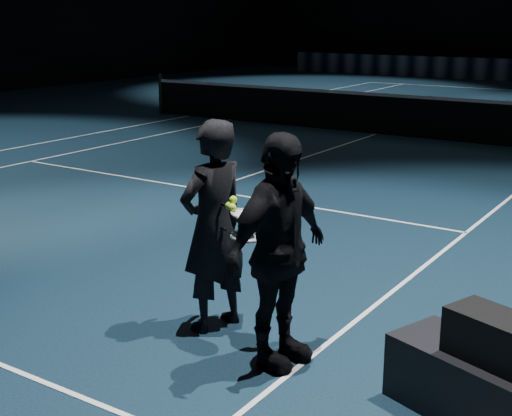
{
  "coord_description": "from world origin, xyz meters",
  "views": [
    {
      "loc": [
        6.6,
        -15.03,
        2.66
      ],
      "look_at": [
        3.63,
        -10.5,
        1.19
      ],
      "focal_mm": 50.0,
      "sensor_mm": 36.0,
      "label": 1
    }
  ],
  "objects_px": {
    "racket_bag": "(508,343)",
    "racket_lower": "(246,237)",
    "player_a": "(213,227)",
    "tennis_balls": "(232,204)",
    "player_bench": "(502,399)",
    "player_b": "(278,252)",
    "racket_upper": "(246,215)"
  },
  "relations": [
    {
      "from": "racket_bag",
      "to": "tennis_balls",
      "type": "xyz_separation_m",
      "value": [
        -2.3,
        0.22,
        0.53
      ]
    },
    {
      "from": "player_bench",
      "to": "racket_bag",
      "type": "distance_m",
      "value": 0.4
    },
    {
      "from": "player_a",
      "to": "racket_upper",
      "type": "relative_size",
      "value": 2.7
    },
    {
      "from": "racket_bag",
      "to": "tennis_balls",
      "type": "distance_m",
      "value": 2.37
    },
    {
      "from": "player_a",
      "to": "racket_lower",
      "type": "relative_size",
      "value": 2.7
    },
    {
      "from": "racket_bag",
      "to": "player_b",
      "type": "bearing_deg",
      "value": -161.13
    },
    {
      "from": "player_bench",
      "to": "racket_upper",
      "type": "xyz_separation_m",
      "value": [
        -2.16,
        0.21,
        0.87
      ]
    },
    {
      "from": "racket_lower",
      "to": "racket_upper",
      "type": "height_order",
      "value": "racket_upper"
    },
    {
      "from": "racket_lower",
      "to": "racket_upper",
      "type": "xyz_separation_m",
      "value": [
        -0.04,
        0.05,
        0.17
      ]
    },
    {
      "from": "player_bench",
      "to": "racket_lower",
      "type": "xyz_separation_m",
      "value": [
        -2.12,
        0.15,
        0.7
      ]
    },
    {
      "from": "racket_bag",
      "to": "tennis_balls",
      "type": "height_order",
      "value": "tennis_balls"
    },
    {
      "from": "racket_bag",
      "to": "player_bench",
      "type": "bearing_deg",
      "value": 0.0
    },
    {
      "from": "player_b",
      "to": "racket_lower",
      "type": "xyz_separation_m",
      "value": [
        -0.38,
        0.12,
        0.02
      ]
    },
    {
      "from": "player_bench",
      "to": "player_b",
      "type": "height_order",
      "value": "player_b"
    },
    {
      "from": "player_bench",
      "to": "racket_upper",
      "type": "distance_m",
      "value": 2.33
    },
    {
      "from": "player_bench",
      "to": "racket_lower",
      "type": "distance_m",
      "value": 2.24
    },
    {
      "from": "racket_bag",
      "to": "tennis_balls",
      "type": "relative_size",
      "value": 6.64
    },
    {
      "from": "racket_lower",
      "to": "racket_upper",
      "type": "distance_m",
      "value": 0.18
    },
    {
      "from": "player_bench",
      "to": "racket_upper",
      "type": "bearing_deg",
      "value": -165.62
    },
    {
      "from": "player_a",
      "to": "racket_lower",
      "type": "distance_m",
      "value": 0.45
    },
    {
      "from": "racket_lower",
      "to": "tennis_balls",
      "type": "distance_m",
      "value": 0.3
    },
    {
      "from": "racket_bag",
      "to": "racket_lower",
      "type": "distance_m",
      "value": 2.15
    },
    {
      "from": "player_a",
      "to": "tennis_balls",
      "type": "distance_m",
      "value": 0.35
    },
    {
      "from": "player_bench",
      "to": "racket_lower",
      "type": "height_order",
      "value": "racket_lower"
    },
    {
      "from": "racket_bag",
      "to": "racket_lower",
      "type": "height_order",
      "value": "racket_lower"
    },
    {
      "from": "player_bench",
      "to": "player_a",
      "type": "xyz_separation_m",
      "value": [
        -2.55,
        0.29,
        0.68
      ]
    },
    {
      "from": "racket_lower",
      "to": "racket_bag",
      "type": "bearing_deg",
      "value": 13.83
    },
    {
      "from": "player_bench",
      "to": "tennis_balls",
      "type": "distance_m",
      "value": 2.49
    },
    {
      "from": "player_b",
      "to": "racket_lower",
      "type": "height_order",
      "value": "player_b"
    },
    {
      "from": "racket_upper",
      "to": "tennis_balls",
      "type": "distance_m",
      "value": 0.16
    },
    {
      "from": "player_b",
      "to": "racket_upper",
      "type": "bearing_deg",
      "value": 74.9
    },
    {
      "from": "player_bench",
      "to": "tennis_balls",
      "type": "relative_size",
      "value": 13.28
    }
  ]
}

